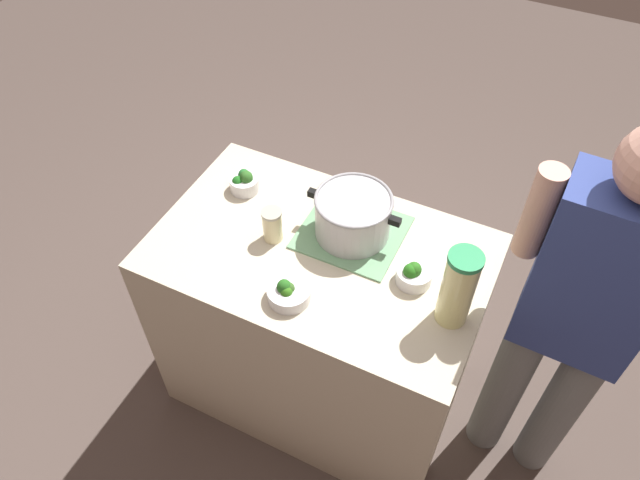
# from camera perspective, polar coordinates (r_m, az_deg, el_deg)

# --- Properties ---
(ground_plane) EXTENTS (8.00, 8.00, 0.00)m
(ground_plane) POSITION_cam_1_polar(r_m,az_deg,el_deg) (2.78, 0.00, -13.31)
(ground_plane) COLOR brown
(counter_slab) EXTENTS (1.14, 0.71, 0.91)m
(counter_slab) POSITION_cam_1_polar(r_m,az_deg,el_deg) (2.39, 0.00, -8.10)
(counter_slab) COLOR beige
(counter_slab) RESTS_ON ground_plane
(dish_cloth) EXTENTS (0.34, 0.32, 0.01)m
(dish_cloth) POSITION_cam_1_polar(r_m,az_deg,el_deg) (2.08, 3.05, 0.72)
(dish_cloth) COLOR #73A87A
(dish_cloth) RESTS_ON counter_slab
(cooking_pot) EXTENTS (0.33, 0.26, 0.16)m
(cooking_pot) POSITION_cam_1_polar(r_m,az_deg,el_deg) (2.02, 3.15, 2.39)
(cooking_pot) COLOR #B7B7BC
(cooking_pot) RESTS_ON dish_cloth
(lemonade_pitcher) EXTENTS (0.10, 0.10, 0.28)m
(lemonade_pitcher) POSITION_cam_1_polar(r_m,az_deg,el_deg) (1.79, 12.94, -4.47)
(lemonade_pitcher) COLOR beige
(lemonade_pitcher) RESTS_ON counter_slab
(mason_jar) EXTENTS (0.07, 0.07, 0.12)m
(mason_jar) POSITION_cam_1_polar(r_m,az_deg,el_deg) (2.02, -4.53, 1.43)
(mason_jar) COLOR beige
(mason_jar) RESTS_ON counter_slab
(broccoli_bowl_front) EXTENTS (0.14, 0.14, 0.08)m
(broccoli_bowl_front) POSITION_cam_1_polar(r_m,az_deg,el_deg) (1.88, -3.01, -4.96)
(broccoli_bowl_front) COLOR silver
(broccoli_bowl_front) RESTS_ON counter_slab
(broccoli_bowl_center) EXTENTS (0.12, 0.12, 0.09)m
(broccoli_bowl_center) POSITION_cam_1_polar(r_m,az_deg,el_deg) (1.94, 8.84, -3.25)
(broccoli_bowl_center) COLOR silver
(broccoli_bowl_center) RESTS_ON counter_slab
(broccoli_bowl_back) EXTENTS (0.11, 0.11, 0.09)m
(broccoli_bowl_back) POSITION_cam_1_polar(r_m,az_deg,el_deg) (2.23, -7.21, 5.47)
(broccoli_bowl_back) COLOR silver
(broccoli_bowl_back) RESTS_ON counter_slab
(person_cook) EXTENTS (0.50, 0.21, 1.63)m
(person_cook) POSITION_cam_1_polar(r_m,az_deg,el_deg) (2.02, 22.90, -7.04)
(person_cook) COLOR slate
(person_cook) RESTS_ON ground_plane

